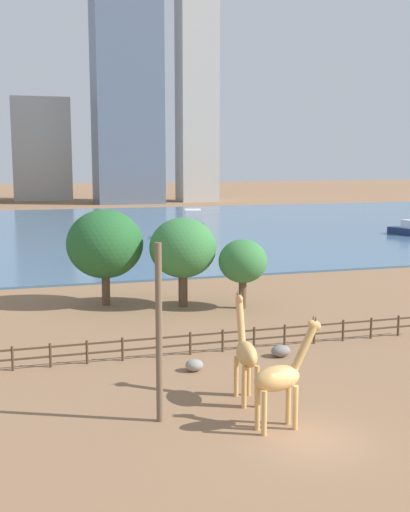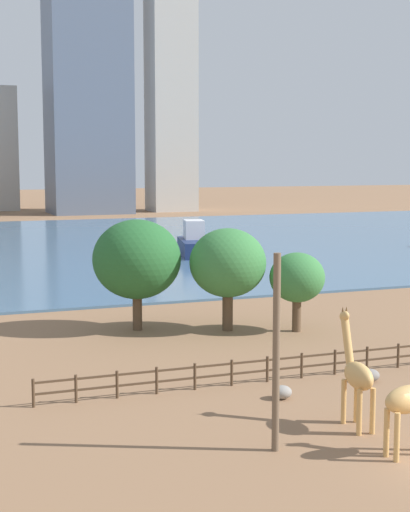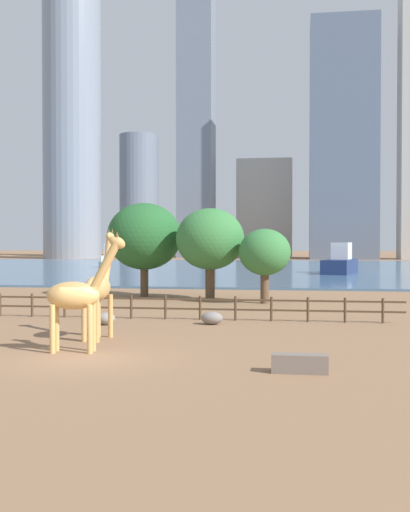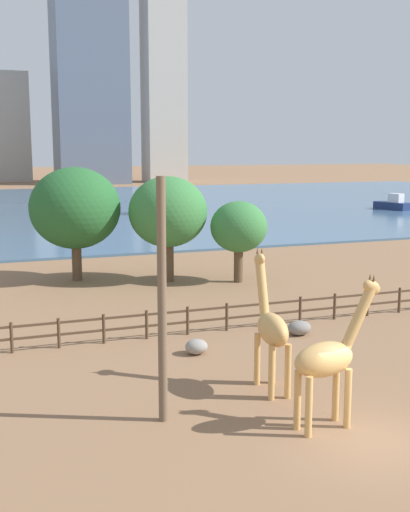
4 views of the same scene
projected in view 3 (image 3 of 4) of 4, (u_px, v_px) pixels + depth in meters
ground_plane at (253, 268)px, 102.12m from camera, size 400.00×400.00×0.00m
harbor_water at (252, 269)px, 99.15m from camera, size 180.00×86.00×0.20m
giraffe_tall at (99, 287)px, 27.75m from camera, size 1.04×2.93×4.83m
giraffe_companion at (78, 295)px, 24.37m from camera, size 3.16×1.04×4.60m
boulder_near_fence at (106, 319)px, 32.48m from camera, size 0.93×0.84×0.63m
boulder_by_pole at (212, 318)px, 32.64m from camera, size 1.10×0.88×0.66m
feeding_trough at (300, 364)px, 20.55m from camera, size 1.80×0.60×0.60m
enclosure_fence at (154, 305)px, 34.94m from camera, size 26.12×0.14×1.30m
tree_left_large at (144, 237)px, 49.20m from camera, size 5.70×5.70×7.20m
tree_center_broad at (210, 239)px, 46.22m from camera, size 4.94×4.94×6.64m
tree_right_tall at (265, 253)px, 43.82m from camera, size 3.55×3.55×5.11m
boat_sailboat at (340, 263)px, 81.62m from camera, size 5.19×9.47×3.94m
boat_tug at (104, 263)px, 100.67m from camera, size 2.88×4.56×3.86m
skyline_block_central at (196, 69)px, 174.19m from camera, size 9.45×9.53×102.60m
skyline_tower_glass at (139, 196)px, 173.29m from camera, size 10.65×10.65×33.13m
skyline_block_left at (343, 141)px, 158.00m from camera, size 16.32×13.57×58.49m
skyline_block_right at (265, 209)px, 178.90m from camera, size 15.10×11.13×26.95m
skyline_tower_short at (72, 117)px, 163.60m from camera, size 14.74×14.74×72.54m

